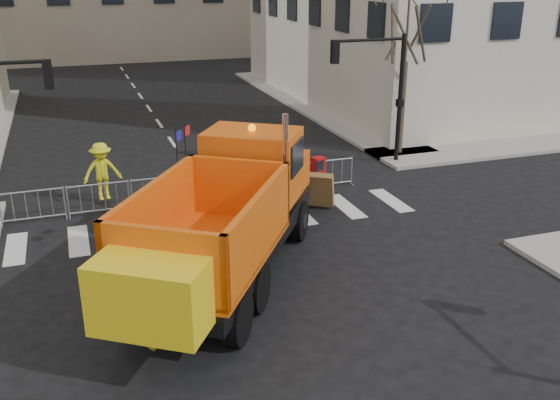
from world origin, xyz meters
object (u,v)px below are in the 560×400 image
object	(u,v)px
cop_a	(301,184)
cop_c	(245,181)
cop_b	(262,191)
newspaper_box	(318,171)
worker	(102,171)
plow_truck	(225,216)

from	to	relation	value
cop_a	cop_c	xyz separation A→B (m)	(-1.78, 0.79, 0.06)
cop_a	cop_b	distance (m)	1.50
newspaper_box	cop_c	bearing A→B (deg)	176.28
worker	newspaper_box	xyz separation A→B (m)	(7.72, -1.11, -0.48)
cop_b	worker	distance (m)	5.81
cop_a	newspaper_box	world-z (taller)	cop_a
cop_a	cop_c	bearing A→B (deg)	-52.73
plow_truck	newspaper_box	size ratio (longest dim) A/B	9.84
cop_a	worker	bearing A→B (deg)	-52.48
plow_truck	cop_c	size ratio (longest dim) A/B	5.56
plow_truck	cop_c	xyz separation A→B (m)	(1.98, 5.17, -0.93)
cop_c	newspaper_box	size ratio (longest dim) A/B	1.77
worker	newspaper_box	distance (m)	7.82
worker	newspaper_box	world-z (taller)	worker
cop_a	newspaper_box	size ratio (longest dim) A/B	1.65
cop_b	newspaper_box	bearing A→B (deg)	-136.62
worker	cop_c	bearing A→B (deg)	-31.45
cop_c	worker	distance (m)	5.04
worker	cop_a	bearing A→B (deg)	-31.54
newspaper_box	worker	bearing A→B (deg)	151.83
cop_a	newspaper_box	xyz separation A→B (m)	(1.33, 1.70, -0.21)
newspaper_box	cop_b	bearing A→B (deg)	-164.75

